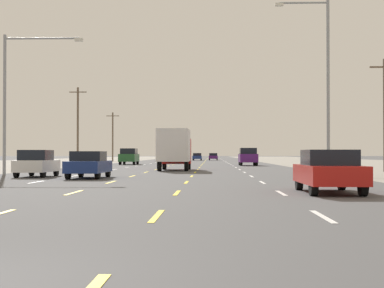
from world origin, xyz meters
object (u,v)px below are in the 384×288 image
(sedan_far_right_nearest, at_px, (329,171))
(streetlight_left_row_0, at_px, (14,91))
(suv_far_right_far, at_px, (248,156))
(suv_far_left_farther, at_px, (129,156))
(sedan_center_turn_farthest, at_px, (197,157))
(sedan_inner_left_distant_b, at_px, (181,156))
(hatchback_far_left_mid, at_px, (37,163))
(sedan_inner_left_near, at_px, (89,164))
(box_truck_center_turn_midfar, at_px, (175,147))
(sedan_inner_right_distant_a, at_px, (213,157))
(streetlight_right_row_0, at_px, (324,76))

(sedan_far_right_nearest, bearing_deg, streetlight_left_row_0, 134.03)
(suv_far_right_far, height_order, suv_far_left_farther, same)
(suv_far_right_far, relative_size, sedan_center_turn_farthest, 1.09)
(sedan_far_right_nearest, height_order, sedan_center_turn_farthest, same)
(suv_far_right_far, height_order, sedan_inner_left_distant_b, suv_far_right_far)
(hatchback_far_left_mid, distance_m, streetlight_left_row_0, 6.11)
(sedan_inner_left_near, xyz_separation_m, box_truck_center_turn_midfar, (3.70, 15.53, 1.08))
(sedan_inner_left_near, xyz_separation_m, sedan_inner_right_distant_a, (6.99, 89.80, 0.00))
(sedan_inner_left_near, xyz_separation_m, streetlight_right_row_0, (13.61, 5.12, 5.43))
(hatchback_far_left_mid, relative_size, suv_far_right_far, 0.80)
(streetlight_left_row_0, xyz_separation_m, streetlight_right_row_0, (19.41, 0.00, 0.90))
(sedan_inner_left_near, bearing_deg, box_truck_center_turn_midfar, 76.60)
(sedan_inner_right_distant_a, bearing_deg, streetlight_right_row_0, -85.53)
(streetlight_left_row_0, bearing_deg, suv_far_left_farther, 86.35)
(sedan_inner_left_distant_b, relative_size, streetlight_left_row_0, 0.51)
(streetlight_right_row_0, bearing_deg, sedan_inner_left_distant_b, 98.35)
(box_truck_center_turn_midfar, bearing_deg, suv_far_right_far, 70.55)
(sedan_inner_left_near, height_order, streetlight_left_row_0, streetlight_left_row_0)
(sedan_inner_left_distant_b, bearing_deg, streetlight_left_row_0, -93.67)
(hatchback_far_left_mid, bearing_deg, sedan_inner_left_distant_b, 87.92)
(box_truck_center_turn_midfar, bearing_deg, sedan_inner_right_distant_a, 87.47)
(sedan_inner_right_distant_a, relative_size, streetlight_right_row_0, 0.41)
(hatchback_far_left_mid, relative_size, box_truck_center_turn_midfar, 0.54)
(hatchback_far_left_mid, bearing_deg, streetlight_right_row_0, 11.12)
(suv_far_left_farther, bearing_deg, sedan_center_turn_farthest, 80.93)
(sedan_far_right_nearest, distance_m, suv_far_left_farther, 54.93)
(suv_far_right_far, bearing_deg, sedan_far_right_nearest, -90.16)
(sedan_inner_left_distant_b, height_order, streetlight_right_row_0, streetlight_right_row_0)
(box_truck_center_turn_midfar, distance_m, sedan_inner_right_distant_a, 74.35)
(hatchback_far_left_mid, height_order, box_truck_center_turn_midfar, box_truck_center_turn_midfar)
(sedan_far_right_nearest, distance_m, sedan_inner_right_distant_a, 101.72)
(sedan_inner_left_distant_b, bearing_deg, sedan_inner_right_distant_a, -47.04)
(hatchback_far_left_mid, xyz_separation_m, suv_far_right_far, (14.11, 33.70, 0.24))
(sedan_inner_left_near, xyz_separation_m, hatchback_far_left_mid, (-3.37, 1.78, 0.03))
(sedan_inner_left_near, height_order, sedan_inner_right_distant_a, same)
(sedan_center_turn_farthest, bearing_deg, sedan_inner_left_near, -92.51)
(box_truck_center_turn_midfar, bearing_deg, streetlight_right_row_0, -46.43)
(sedan_inner_left_near, relative_size, suv_far_left_farther, 0.92)
(sedan_inner_left_distant_b, bearing_deg, hatchback_far_left_mid, -92.08)
(hatchback_far_left_mid, height_order, suv_far_right_far, suv_far_right_far)
(suv_far_right_far, bearing_deg, suv_far_left_farther, 158.03)
(suv_far_left_farther, height_order, sedan_center_turn_farthest, suv_far_left_farther)
(streetlight_left_row_0, relative_size, streetlight_right_row_0, 0.81)
(suv_far_left_farther, distance_m, sedan_inner_right_distant_a, 49.69)
(hatchback_far_left_mid, height_order, sedan_center_turn_farthest, hatchback_far_left_mid)
(suv_far_left_farther, xyz_separation_m, sedan_inner_left_distant_b, (3.60, 55.97, -0.27))
(hatchback_far_left_mid, height_order, sedan_inner_left_distant_b, hatchback_far_left_mid)
(sedan_inner_left_near, relative_size, sedan_center_turn_farthest, 1.00)
(sedan_inner_left_distant_b, relative_size, streetlight_right_row_0, 0.41)
(streetlight_left_row_0, distance_m, streetlight_right_row_0, 19.43)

